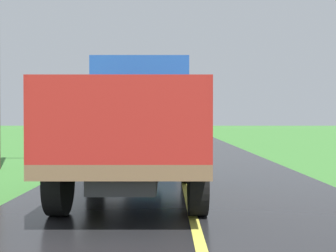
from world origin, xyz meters
The scene contains 2 objects.
banana_truck_near centered at (-0.98, 11.94, 1.45)m, with size 2.38×5.82×2.80m.
banana_truck_far centered at (-1.11, 27.94, 1.46)m, with size 2.38×5.81×2.80m.
Camera 1 is at (-0.37, 2.91, 1.54)m, focal length 47.02 mm.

